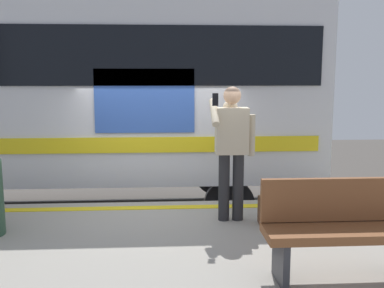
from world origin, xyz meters
TOP-DOWN VIEW (x-y plane):
  - ground_plane at (0.00, 0.00)m, footprint 23.61×23.61m
  - safety_line at (0.00, 0.30)m, footprint 12.96×0.16m
  - track_rail_near at (0.00, -1.15)m, footprint 17.19×0.08m
  - track_rail_far at (0.00, -2.59)m, footprint 17.19×0.08m
  - train_carriage at (1.80, -1.86)m, footprint 9.09×2.77m
  - passenger at (-0.93, 0.87)m, footprint 0.57×0.55m
  - handbag at (-1.41, 1.05)m, footprint 0.31×0.29m
  - bench at (-1.71, 2.55)m, footprint 1.49×0.44m

SIDE VIEW (x-z plane):
  - ground_plane at x=0.00m, z-range 0.00..0.00m
  - track_rail_near at x=0.00m, z-range 0.00..0.16m
  - track_rail_far at x=0.00m, z-range 0.00..0.16m
  - safety_line at x=0.00m, z-range 0.86..0.87m
  - handbag at x=-1.41m, z-range 0.84..1.25m
  - bench at x=-1.71m, z-range 0.90..1.80m
  - passenger at x=-0.93m, z-range 1.01..2.71m
  - train_carriage at x=1.80m, z-range 0.54..4.58m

